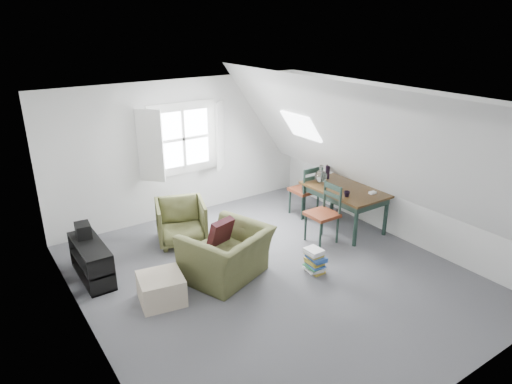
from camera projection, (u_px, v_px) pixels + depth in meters
floor at (271, 275)px, 6.60m from camera, size 5.50×5.50×0.00m
ceiling at (274, 102)px, 5.69m from camera, size 5.50×5.50×0.00m
wall_back at (183, 149)px, 8.26m from camera, size 5.00×0.00×5.00m
wall_front at (456, 289)px, 4.02m from camera, size 5.00×0.00×5.00m
wall_left at (82, 244)px, 4.83m from camera, size 0.00×5.50×5.50m
wall_right at (396, 163)px, 7.46m from camera, size 0.00×5.50×5.50m
slope_left at (162, 180)px, 5.14m from camera, size 3.19×5.50×4.48m
slope_right at (357, 141)px, 6.77m from camera, size 3.19×5.50×4.48m
dormer_window at (184, 139)px, 8.13m from camera, size 1.71×0.35×1.30m
skylight at (301, 126)px, 7.78m from camera, size 0.35×0.75×0.47m
armchair_near at (227, 276)px, 6.56m from camera, size 1.39×1.31×0.73m
armchair_far at (182, 241)px, 7.58m from camera, size 0.98×0.99×0.72m
throw_pillow at (221, 232)px, 6.44m from camera, size 0.42×0.31×0.39m
ottoman at (161, 289)px, 5.94m from camera, size 0.65×0.65×0.37m
dining_table at (344, 193)px, 7.91m from camera, size 0.87×1.45×0.72m
demijohn at (321, 176)px, 8.09m from camera, size 0.22×0.22×0.31m
vase_twigs at (328, 171)px, 8.30m from camera, size 0.08×0.09×0.61m
cup at (347, 197)px, 7.51m from camera, size 0.12×0.12×0.09m
paper_box at (372, 193)px, 7.62m from camera, size 0.12×0.08×0.04m
dining_chair_far at (306, 190)px, 8.42m from camera, size 0.46×0.46×0.97m
dining_chair_near at (324, 213)px, 7.43m from camera, size 0.46×0.46×0.97m
media_shelf at (92, 263)px, 6.43m from camera, size 0.35×1.06×0.54m
electronics_box at (83, 231)px, 6.51m from camera, size 0.22×0.29×0.22m
magazine_stack at (315, 261)px, 6.62m from camera, size 0.28×0.33×0.37m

